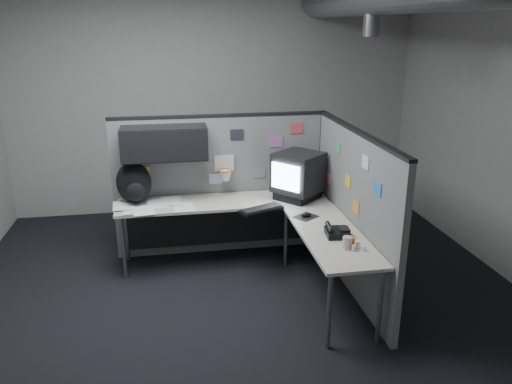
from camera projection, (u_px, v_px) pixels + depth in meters
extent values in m
cube|color=black|center=(247.00, 305.00, 4.80)|extent=(5.60, 5.60, 0.01)
cube|color=#9E9E99|center=(214.00, 98.00, 6.91)|extent=(5.60, 0.01, 3.20)
cube|color=#9E9E99|center=(373.00, 326.00, 1.68)|extent=(5.60, 0.01, 3.20)
cylinder|color=slate|center=(371.00, 21.00, 4.95)|extent=(0.16, 0.16, 0.30)
cube|color=slate|center=(221.00, 186.00, 5.75)|extent=(2.43, 0.06, 1.60)
cube|color=black|center=(220.00, 115.00, 5.49)|extent=(2.43, 0.07, 0.03)
cube|color=black|center=(320.00, 181.00, 5.94)|extent=(0.07, 0.07, 1.60)
cube|color=black|center=(164.00, 143.00, 5.28)|extent=(0.90, 0.35, 0.35)
cube|color=black|center=(164.00, 147.00, 5.11)|extent=(0.90, 0.02, 0.33)
cube|color=silver|center=(224.00, 163.00, 5.63)|extent=(0.22, 0.02, 0.18)
torus|color=#D85914|center=(225.00, 170.00, 5.56)|extent=(0.16, 0.16, 0.01)
cone|color=white|center=(225.00, 176.00, 5.58)|extent=(0.14, 0.14, 0.11)
cube|color=#E5D84C|center=(143.00, 172.00, 5.50)|extent=(0.15, 0.01, 0.12)
cube|color=#26262D|center=(237.00, 135.00, 5.56)|extent=(0.15, 0.01, 0.12)
cube|color=gray|center=(259.00, 172.00, 5.74)|extent=(0.15, 0.01, 0.12)
cube|color=#B266B2|center=(276.00, 142.00, 5.66)|extent=(0.15, 0.01, 0.12)
cube|color=#CC4C4C|center=(296.00, 128.00, 5.65)|extent=(0.15, 0.01, 0.12)
cube|color=silver|center=(216.00, 179.00, 5.67)|extent=(0.15, 0.01, 0.12)
cube|color=slate|center=(352.00, 212.00, 4.93)|extent=(0.06, 2.23, 1.60)
cube|color=black|center=(358.00, 131.00, 4.67)|extent=(0.07, 2.23, 0.03)
cube|color=#4CB266|center=(338.00, 148.00, 5.16)|extent=(0.01, 0.15, 0.12)
cube|color=gold|center=(348.00, 181.00, 4.91)|extent=(0.01, 0.15, 0.12)
cube|color=silver|center=(365.00, 162.00, 4.44)|extent=(0.01, 0.15, 0.12)
cube|color=#D87F7F|center=(328.00, 178.00, 5.52)|extent=(0.01, 0.15, 0.12)
cube|color=#337FCC|center=(377.00, 189.00, 4.21)|extent=(0.01, 0.15, 0.12)
cube|color=orange|center=(356.00, 207.00, 4.73)|extent=(0.01, 0.15, 0.12)
cube|color=beige|center=(223.00, 202.00, 5.47)|extent=(2.30, 0.56, 0.03)
cube|color=beige|center=(330.00, 234.00, 4.63)|extent=(0.56, 1.55, 0.03)
cube|color=black|center=(222.00, 221.00, 5.78)|extent=(2.18, 0.02, 0.55)
cylinder|color=gray|center=(124.00, 248.00, 5.21)|extent=(0.04, 0.04, 0.70)
cylinder|color=gray|center=(126.00, 232.00, 5.62)|extent=(0.04, 0.04, 0.70)
cylinder|color=gray|center=(286.00, 236.00, 5.49)|extent=(0.04, 0.04, 0.70)
cylinder|color=gray|center=(329.00, 311.00, 4.06)|extent=(0.04, 0.04, 0.70)
cylinder|color=gray|center=(380.00, 306.00, 4.13)|extent=(0.04, 0.04, 0.70)
cube|color=black|center=(298.00, 194.00, 5.54)|extent=(0.57, 0.57, 0.09)
cube|color=black|center=(298.00, 172.00, 5.46)|extent=(0.64, 0.64, 0.43)
cube|color=white|center=(285.00, 177.00, 5.28)|extent=(0.24, 0.28, 0.28)
cube|color=black|center=(261.00, 210.00, 5.16)|extent=(0.49, 0.34, 0.03)
cube|color=black|center=(261.00, 208.00, 5.15)|extent=(0.45, 0.30, 0.01)
cube|color=black|center=(306.00, 217.00, 5.01)|extent=(0.28, 0.27, 0.01)
ellipsoid|color=black|center=(306.00, 214.00, 5.00)|extent=(0.11, 0.09, 0.04)
cube|color=black|center=(337.00, 233.00, 4.55)|extent=(0.23, 0.24, 0.06)
cylinder|color=black|center=(330.00, 227.00, 4.54)|extent=(0.07, 0.21, 0.04)
cube|color=black|center=(344.00, 229.00, 4.53)|extent=(0.10, 0.13, 0.02)
cylinder|color=silver|center=(358.00, 245.00, 4.30)|extent=(0.04, 0.04, 0.06)
cylinder|color=silver|center=(354.00, 248.00, 4.25)|extent=(0.04, 0.04, 0.05)
cylinder|color=silver|center=(364.00, 248.00, 4.25)|extent=(0.03, 0.03, 0.05)
cylinder|color=#D85914|center=(353.00, 242.00, 4.34)|extent=(0.04, 0.04, 0.07)
cylinder|color=#BFB3A8|center=(347.00, 243.00, 4.28)|extent=(0.10, 0.10, 0.11)
cube|color=white|center=(183.00, 207.00, 5.28)|extent=(0.24, 0.32, 0.00)
cube|color=white|center=(158.00, 204.00, 5.35)|extent=(0.24, 0.32, 0.00)
cube|color=white|center=(134.00, 209.00, 5.20)|extent=(0.24, 0.32, 0.00)
cube|color=white|center=(171.00, 201.00, 5.44)|extent=(0.24, 0.32, 0.00)
cube|color=white|center=(144.00, 210.00, 5.15)|extent=(0.24, 0.32, 0.00)
cube|color=white|center=(123.00, 205.00, 5.28)|extent=(0.24, 0.32, 0.00)
ellipsoid|color=black|center=(134.00, 183.00, 5.35)|extent=(0.41, 0.33, 0.45)
ellipsoid|color=black|center=(136.00, 192.00, 5.23)|extent=(0.22, 0.15, 0.20)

